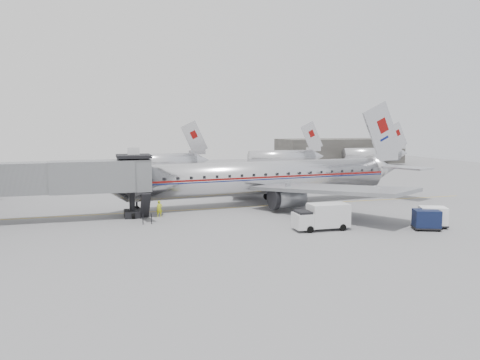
# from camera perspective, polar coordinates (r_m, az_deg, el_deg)

# --- Properties ---
(ground) EXTENTS (160.00, 160.00, 0.00)m
(ground) POSITION_cam_1_polar(r_m,az_deg,el_deg) (47.12, -1.27, -4.72)
(ground) COLOR slate
(ground) RESTS_ON ground
(hangar) EXTENTS (30.00, 12.00, 6.00)m
(hangar) POSITION_cam_1_polar(r_m,az_deg,el_deg) (119.38, 11.98, 3.49)
(hangar) COLOR #343230
(hangar) RESTS_ON ground
(apron_line) EXTENTS (60.00, 0.15, 0.01)m
(apron_line) POSITION_cam_1_polar(r_m,az_deg,el_deg) (53.60, 0.11, -3.32)
(apron_line) COLOR gold
(apron_line) RESTS_ON ground
(jet_bridge) EXTENTS (21.00, 6.20, 7.10)m
(jet_bridge) POSITION_cam_1_polar(r_m,az_deg,el_deg) (48.65, -21.78, 0.15)
(jet_bridge) COLOR #5D5F62
(jet_bridge) RESTS_ON ground
(distant_aircraft_near) EXTENTS (16.39, 3.20, 10.26)m
(distant_aircraft_near) POSITION_cam_1_polar(r_m,az_deg,el_deg) (87.40, -9.81, 2.26)
(distant_aircraft_near) COLOR silver
(distant_aircraft_near) RESTS_ON ground
(distant_aircraft_mid) EXTENTS (16.39, 3.20, 10.26)m
(distant_aircraft_mid) POSITION_cam_1_polar(r_m,az_deg,el_deg) (97.84, 5.20, 2.79)
(distant_aircraft_mid) COLOR silver
(distant_aircraft_mid) RESTS_ON ground
(distant_aircraft_far) EXTENTS (16.39, 3.20, 10.26)m
(distant_aircraft_far) POSITION_cam_1_polar(r_m,az_deg,el_deg) (112.43, 15.86, 3.06)
(distant_aircraft_far) COLOR silver
(distant_aircraft_far) RESTS_ON ground
(airliner) EXTENTS (39.62, 36.56, 12.54)m
(airliner) POSITION_cam_1_polar(r_m,az_deg,el_deg) (55.63, 3.44, 0.31)
(airliner) COLOR silver
(airliner) RESTS_ON ground
(service_van) EXTENTS (5.02, 2.08, 2.34)m
(service_van) POSITION_cam_1_polar(r_m,az_deg,el_deg) (42.48, 9.93, -4.38)
(service_van) COLOR silver
(service_van) RESTS_ON ground
(baggage_cart_navy) EXTENTS (2.79, 2.49, 1.81)m
(baggage_cart_navy) POSITION_cam_1_polar(r_m,az_deg,el_deg) (45.12, 21.78, -4.46)
(baggage_cart_navy) COLOR #0D1636
(baggage_cart_navy) RESTS_ON ground
(baggage_cart_white) EXTENTS (2.94, 2.65, 1.89)m
(baggage_cart_white) POSITION_cam_1_polar(r_m,az_deg,el_deg) (46.44, 22.44, -4.13)
(baggage_cart_white) COLOR white
(baggage_cart_white) RESTS_ON ground
(ramp_worker) EXTENTS (0.62, 0.41, 1.67)m
(ramp_worker) POSITION_cam_1_polar(r_m,az_deg,el_deg) (48.60, -9.80, -3.46)
(ramp_worker) COLOR #C0CC18
(ramp_worker) RESTS_ON ground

